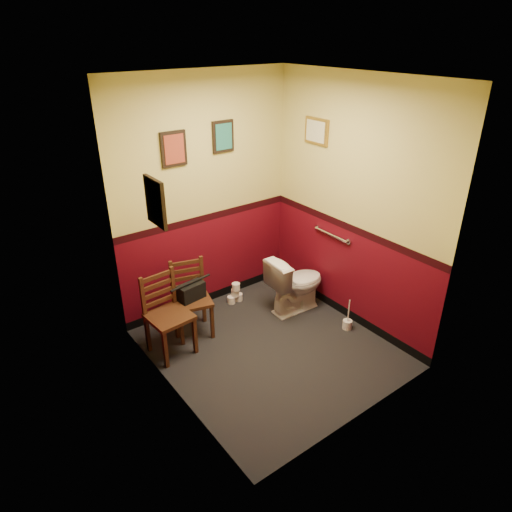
% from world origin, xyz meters
% --- Properties ---
extents(floor, '(2.20, 2.40, 0.00)m').
position_xyz_m(floor, '(0.00, 0.00, 0.00)').
color(floor, black).
rests_on(floor, ground).
extents(ceiling, '(2.20, 2.40, 0.00)m').
position_xyz_m(ceiling, '(0.00, 0.00, 2.70)').
color(ceiling, silver).
rests_on(ceiling, ground).
extents(wall_back, '(2.20, 0.00, 2.70)m').
position_xyz_m(wall_back, '(0.00, 1.20, 1.35)').
color(wall_back, '#510712').
rests_on(wall_back, ground).
extents(wall_front, '(2.20, 0.00, 2.70)m').
position_xyz_m(wall_front, '(0.00, -1.20, 1.35)').
color(wall_front, '#510712').
rests_on(wall_front, ground).
extents(wall_left, '(0.00, 2.40, 2.70)m').
position_xyz_m(wall_left, '(-1.10, 0.00, 1.35)').
color(wall_left, '#510712').
rests_on(wall_left, ground).
extents(wall_right, '(0.00, 2.40, 2.70)m').
position_xyz_m(wall_right, '(1.10, 0.00, 1.35)').
color(wall_right, '#510712').
rests_on(wall_right, ground).
extents(grab_bar, '(0.05, 0.56, 0.06)m').
position_xyz_m(grab_bar, '(1.07, 0.25, 0.95)').
color(grab_bar, silver).
rests_on(grab_bar, wall_right).
extents(framed_print_back_a, '(0.28, 0.04, 0.36)m').
position_xyz_m(framed_print_back_a, '(-0.35, 1.18, 1.95)').
color(framed_print_back_a, black).
rests_on(framed_print_back_a, wall_back).
extents(framed_print_back_b, '(0.26, 0.04, 0.34)m').
position_xyz_m(framed_print_back_b, '(0.25, 1.18, 2.00)').
color(framed_print_back_b, black).
rests_on(framed_print_back_b, wall_back).
extents(framed_print_left, '(0.04, 0.30, 0.38)m').
position_xyz_m(framed_print_left, '(-1.08, 0.10, 1.85)').
color(framed_print_left, black).
rests_on(framed_print_left, wall_left).
extents(framed_print_right, '(0.04, 0.34, 0.28)m').
position_xyz_m(framed_print_right, '(1.08, 0.60, 2.05)').
color(framed_print_right, olive).
rests_on(framed_print_right, wall_right).
extents(toilet, '(0.73, 0.43, 0.70)m').
position_xyz_m(toilet, '(0.72, 0.43, 0.35)').
color(toilet, white).
rests_on(toilet, floor).
extents(toilet_brush, '(0.11, 0.11, 0.38)m').
position_xyz_m(toilet_brush, '(0.92, -0.24, 0.06)').
color(toilet_brush, silver).
rests_on(toilet_brush, floor).
extents(chair_left, '(0.44, 0.44, 0.87)m').
position_xyz_m(chair_left, '(-0.85, 0.62, 0.44)').
color(chair_left, '#422414').
rests_on(chair_left, floor).
extents(chair_right, '(0.48, 0.48, 0.84)m').
position_xyz_m(chair_right, '(-0.49, 0.77, 0.42)').
color(chair_right, '#422414').
rests_on(chair_right, floor).
extents(handbag, '(0.31, 0.18, 0.21)m').
position_xyz_m(handbag, '(-0.50, 0.74, 0.53)').
color(handbag, black).
rests_on(handbag, chair_right).
extents(tp_stack, '(0.21, 0.13, 0.27)m').
position_xyz_m(tp_stack, '(0.23, 0.98, 0.11)').
color(tp_stack, silver).
rests_on(tp_stack, floor).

